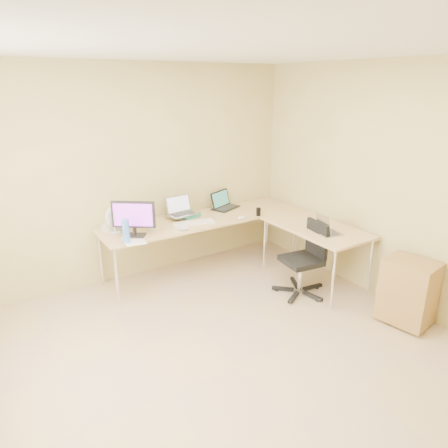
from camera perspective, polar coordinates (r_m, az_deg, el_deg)
floor at (r=3.81m, az=1.96°, el=-19.18°), size 4.50×4.50×0.00m
ceiling at (r=3.00m, az=2.58°, el=23.65°), size 4.50×4.50×0.00m
wall_back at (r=5.12m, az=-12.26°, el=6.74°), size 4.50×0.00×4.50m
wall_right at (r=4.65m, az=24.16°, el=4.25°), size 0.00×4.50×4.50m
desk_main at (r=5.33m, az=-2.72°, el=-2.86°), size 2.65×0.70×0.73m
desk_return at (r=5.15m, az=12.43°, el=-4.15°), size 0.70×1.30×0.73m
monitor at (r=4.62m, az=-12.48°, el=0.71°), size 0.48×0.41×0.41m
book_stack at (r=5.29m, az=-5.25°, el=1.41°), size 0.29×0.35×0.05m
laptop_center at (r=5.16m, az=-5.88°, el=2.53°), size 0.38×0.31×0.23m
laptop_black at (r=5.56m, az=0.22°, el=3.36°), size 0.45×0.40×0.24m
keyboard at (r=5.00m, az=-4.22°, el=0.18°), size 0.51×0.23×0.02m
mouse at (r=5.15m, az=2.41°, el=0.88°), size 0.12×0.10×0.04m
mug at (r=4.84m, az=-10.14°, el=-0.23°), size 0.14×0.14×0.10m
cd_stack at (r=4.78m, az=-5.68°, el=-0.71°), size 0.15×0.15×0.03m
water_bottle at (r=4.48m, az=-13.51°, el=-0.98°), size 0.09×0.09×0.27m
papers at (r=4.56m, az=-12.48°, el=-2.24°), size 0.25×0.34×0.01m
white_box at (r=4.93m, az=-15.25°, el=-0.41°), size 0.24×0.20×0.08m
desk_fan at (r=4.81m, az=-15.02°, el=0.48°), size 0.29×0.29×0.29m
black_cup at (r=5.29m, az=4.82°, el=1.71°), size 0.07×0.07×0.10m
laptop_return at (r=4.78m, az=14.59°, el=-0.22°), size 0.33×0.28×0.20m
office_chair at (r=4.78m, az=10.77°, el=-4.14°), size 0.59×0.59×0.87m
cabinet at (r=4.59m, az=24.30°, el=-8.54°), size 0.47×0.54×0.66m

